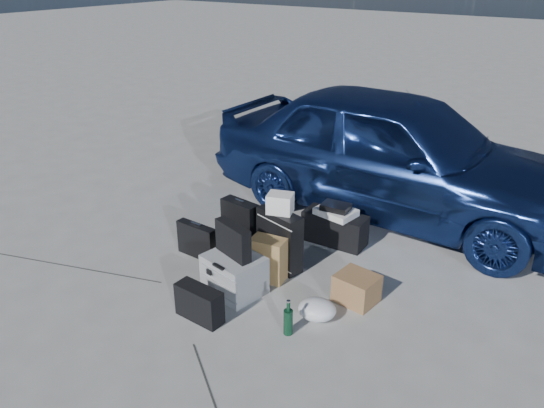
# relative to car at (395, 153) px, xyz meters

# --- Properties ---
(ground) EXTENTS (60.00, 60.00, 0.00)m
(ground) POSITION_rel_car_xyz_m (-0.52, -2.65, -0.78)
(ground) COLOR #A1A19C
(ground) RESTS_ON ground
(car) EXTENTS (4.59, 1.86, 1.56)m
(car) POSITION_rel_car_xyz_m (0.00, 0.00, 0.00)
(car) COLOR navy
(car) RESTS_ON ground
(pelican_case) EXTENTS (0.59, 0.51, 0.38)m
(pelican_case) POSITION_rel_car_xyz_m (-0.48, -2.57, -0.59)
(pelican_case) COLOR #999C9E
(pelican_case) RESTS_ON ground
(laptop_bag) EXTENTS (0.45, 0.22, 0.32)m
(laptop_bag) POSITION_rel_car_xyz_m (-0.50, -2.55, -0.24)
(laptop_bag) COLOR black
(laptop_bag) RESTS_ON pelican_case
(briefcase) EXTENTS (0.48, 0.12, 0.38)m
(briefcase) POSITION_rel_car_xyz_m (-1.24, -2.27, -0.59)
(briefcase) COLOR black
(briefcase) RESTS_ON ground
(suitcase_left) EXTENTS (0.45, 0.20, 0.57)m
(suitcase_left) POSITION_rel_car_xyz_m (-0.96, -1.87, -0.50)
(suitcase_left) COLOR black
(suitcase_left) RESTS_ON ground
(suitcase_right) EXTENTS (0.55, 0.30, 0.62)m
(suitcase_right) POSITION_rel_car_xyz_m (-0.39, -1.93, -0.47)
(suitcase_right) COLOR black
(suitcase_right) RESTS_ON ground
(white_carton) EXTENTS (0.30, 0.27, 0.20)m
(white_carton) POSITION_rel_car_xyz_m (-0.39, -1.93, -0.06)
(white_carton) COLOR silver
(white_carton) RESTS_ON suitcase_right
(duffel_bag) EXTENTS (0.72, 0.34, 0.35)m
(duffel_bag) POSITION_rel_car_xyz_m (-0.17, -1.15, -0.60)
(duffel_bag) COLOR black
(duffel_bag) RESTS_ON ground
(flat_box_white) EXTENTS (0.46, 0.37, 0.07)m
(flat_box_white) POSITION_rel_car_xyz_m (-0.16, -1.17, -0.39)
(flat_box_white) COLOR silver
(flat_box_white) RESTS_ON duffel_bag
(flat_box_black) EXTENTS (0.32, 0.25, 0.06)m
(flat_box_black) POSITION_rel_car_xyz_m (-0.15, -1.18, -0.32)
(flat_box_black) COLOR black
(flat_box_black) RESTS_ON flat_box_white
(kraft_bag) EXTENTS (0.37, 0.25, 0.45)m
(kraft_bag) POSITION_rel_car_xyz_m (-0.34, -2.20, -0.56)
(kraft_bag) COLOR #A07F46
(kraft_bag) RESTS_ON ground
(cardboard_box) EXTENTS (0.40, 0.36, 0.27)m
(cardboard_box) POSITION_rel_car_xyz_m (0.55, -2.04, -0.65)
(cardboard_box) COLOR #8D5B3D
(cardboard_box) RESTS_ON ground
(plastic_bag) EXTENTS (0.42, 0.39, 0.19)m
(plastic_bag) POSITION_rel_car_xyz_m (0.39, -2.49, -0.69)
(plastic_bag) COLOR silver
(plastic_bag) RESTS_ON ground
(messenger_bag) EXTENTS (0.46, 0.19, 0.32)m
(messenger_bag) POSITION_rel_car_xyz_m (-0.47, -3.09, -0.62)
(messenger_bag) COLOR black
(messenger_bag) RESTS_ON ground
(green_bottle) EXTENTS (0.11, 0.11, 0.32)m
(green_bottle) POSITION_rel_car_xyz_m (0.29, -2.82, -0.62)
(green_bottle) COLOR black
(green_bottle) RESTS_ON ground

